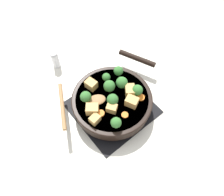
{
  "coord_description": "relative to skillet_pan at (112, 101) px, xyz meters",
  "views": [
    {
      "loc": [
        0.35,
        -0.29,
        0.82
      ],
      "look_at": [
        0.0,
        0.0,
        0.08
      ],
      "focal_mm": 35.0,
      "sensor_mm": 36.0,
      "label": 1
    }
  ],
  "objects": [
    {
      "name": "broccoli_floret_near_spoon",
      "position": [
        0.02,
        -0.02,
        0.05
      ],
      "size": [
        0.04,
        0.04,
        0.05
      ],
      "color": "#709956",
      "rests_on": "skillet_pan"
    },
    {
      "name": "broccoli_floret_south_cluster",
      "position": [
        0.05,
        0.09,
        0.05
      ],
      "size": [
        0.04,
        0.04,
        0.05
      ],
      "color": "#709956",
      "rests_on": "skillet_pan"
    },
    {
      "name": "broccoli_floret_center_top",
      "position": [
        -0.03,
        0.01,
        0.05
      ],
      "size": [
        0.05,
        0.05,
        0.05
      ],
      "color": "#709956",
      "rests_on": "skillet_pan"
    },
    {
      "name": "tofu_cube_back_piece",
      "position": [
        0.04,
        -0.11,
        0.04
      ],
      "size": [
        0.04,
        0.04,
        0.03
      ],
      "primitive_type": "cube",
      "rotation": [
        0.0,
        0.0,
        4.87
      ],
      "color": "tan",
      "rests_on": "skillet_pan"
    },
    {
      "name": "tofu_cube_center_large",
      "position": [
        0.07,
        0.04,
        0.04
      ],
      "size": [
        0.06,
        0.05,
        0.04
      ],
      "primitive_type": "cube",
      "rotation": [
        0.0,
        0.0,
        3.57
      ],
      "color": "tan",
      "rests_on": "skillet_pan"
    },
    {
      "name": "broccoli_floret_east_rim",
      "position": [
        -0.08,
        0.03,
        0.05
      ],
      "size": [
        0.03,
        0.03,
        0.04
      ],
      "color": "#709956",
      "rests_on": "skillet_pan"
    },
    {
      "name": "tofu_cube_east_chunk",
      "position": [
        0.04,
        -0.04,
        0.04
      ],
      "size": [
        0.05,
        0.05,
        0.03
      ],
      "primitive_type": "cube",
      "rotation": [
        0.0,
        0.0,
        0.57
      ],
      "color": "tan",
      "rests_on": "skillet_pan"
    },
    {
      "name": "broccoli_floret_north_edge",
      "position": [
        -0.07,
        0.09,
        0.05
      ],
      "size": [
        0.04,
        0.04,
        0.05
      ],
      "color": "#709956",
      "rests_on": "skillet_pan"
    },
    {
      "name": "ground_plane",
      "position": [
        0.0,
        -0.0,
        -0.06
      ],
      "size": [
        2.4,
        2.4,
        0.0
      ],
      "primitive_type": "plane",
      "color": "silver"
    },
    {
      "name": "carrot_slice_edge_slice",
      "position": [
        0.07,
        0.09,
        0.03
      ],
      "size": [
        0.03,
        0.03,
        0.01
      ],
      "primitive_type": "cylinder",
      "color": "orange",
      "rests_on": "skillet_pan"
    },
    {
      "name": "front_burner_grate",
      "position": [
        0.0,
        -0.0,
        -0.05
      ],
      "size": [
        0.31,
        0.31,
        0.03
      ],
      "color": "black",
      "rests_on": "ground_plane"
    },
    {
      "name": "carrot_slice_orange_thin",
      "position": [
        0.03,
        -0.08,
        0.03
      ],
      "size": [
        0.03,
        0.03,
        0.01
      ],
      "primitive_type": "cylinder",
      "color": "orange",
      "rests_on": "skillet_pan"
    },
    {
      "name": "broccoli_floret_mid_floret",
      "position": [
        -0.05,
        -0.09,
        0.05
      ],
      "size": [
        0.04,
        0.04,
        0.05
      ],
      "color": "#709956",
      "rests_on": "skillet_pan"
    },
    {
      "name": "tofu_cube_front_piece",
      "position": [
        -0.09,
        -0.03,
        0.04
      ],
      "size": [
        0.05,
        0.04,
        0.04
      ],
      "primitive_type": "cube",
      "rotation": [
        0.0,
        0.0,
        0.2
      ],
      "color": "tan",
      "rests_on": "skillet_pan"
    },
    {
      "name": "broccoli_floret_small_inner",
      "position": [
        0.1,
        -0.07,
        0.05
      ],
      "size": [
        0.04,
        0.04,
        0.05
      ],
      "color": "#709956",
      "rests_on": "skillet_pan"
    },
    {
      "name": "skillet_pan",
      "position": [
        0.0,
        0.0,
        0.0
      ],
      "size": [
        0.34,
        0.43,
        0.05
      ],
      "color": "black",
      "rests_on": "front_burner_grate"
    },
    {
      "name": "salt_shaker",
      "position": [
        -0.35,
        -0.06,
        -0.01
      ],
      "size": [
        0.04,
        0.04,
        0.09
      ],
      "color": "white",
      "rests_on": "ground_plane"
    },
    {
      "name": "carrot_slice_near_center",
      "position": [
        0.09,
        -0.01,
        0.03
      ],
      "size": [
        0.03,
        0.03,
        0.01
      ],
      "primitive_type": "cylinder",
      "color": "orange",
      "rests_on": "skillet_pan"
    },
    {
      "name": "tofu_cube_west_chunk",
      "position": [
        -0.0,
        -0.1,
        0.04
      ],
      "size": [
        0.06,
        0.06,
        0.04
      ],
      "primitive_type": "cube",
      "rotation": [
        0.0,
        0.0,
        4.02
      ],
      "color": "tan",
      "rests_on": "skillet_pan"
    },
    {
      "name": "wooden_spoon",
      "position": [
        -0.06,
        -0.12,
        0.03
      ],
      "size": [
        0.19,
        0.22,
        0.02
      ],
      "color": "#A87A4C",
      "rests_on": "skillet_pan"
    },
    {
      "name": "tofu_cube_near_handle",
      "position": [
        0.03,
        0.07,
        0.04
      ],
      "size": [
        0.06,
        0.06,
        0.04
      ],
      "primitive_type": "cube",
      "rotation": [
        0.0,
        0.0,
        5.65
      ],
      "color": "tan",
      "rests_on": "skillet_pan"
    },
    {
      "name": "broccoli_floret_west_rim",
      "position": [
        -0.02,
        0.06,
        0.05
      ],
      "size": [
        0.05,
        0.05,
        0.05
      ],
      "color": "#709956",
      "rests_on": "skillet_pan"
    }
  ]
}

